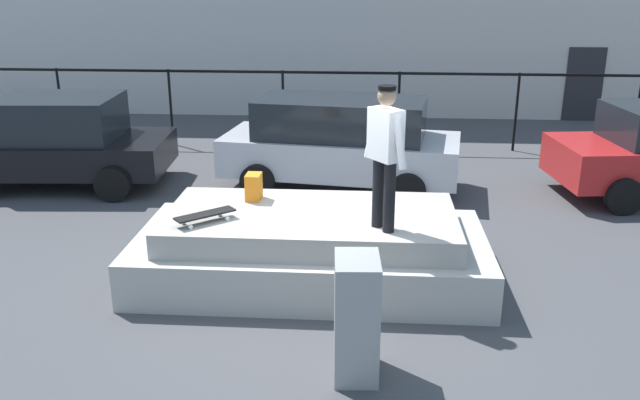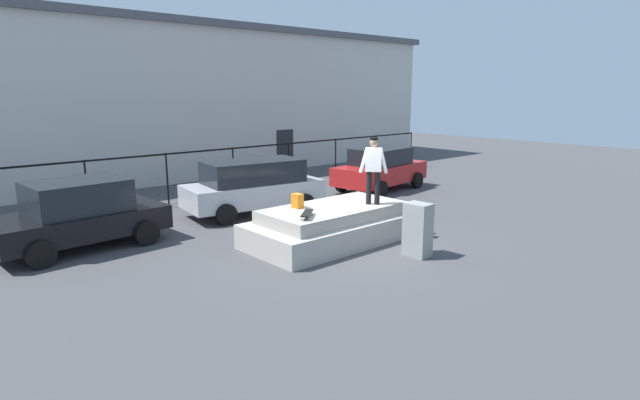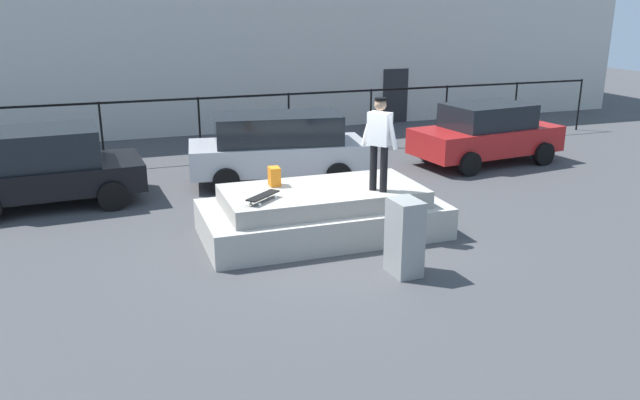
{
  "view_description": "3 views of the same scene",
  "coord_description": "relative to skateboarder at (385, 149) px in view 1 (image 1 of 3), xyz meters",
  "views": [
    {
      "loc": [
        0.62,
        -7.74,
        3.93
      ],
      "look_at": [
        -0.05,
        1.54,
        0.73
      ],
      "focal_mm": 37.41,
      "sensor_mm": 36.0,
      "label": 1
    },
    {
      "loc": [
        -8.96,
        -9.0,
        3.88
      ],
      "look_at": [
        0.47,
        1.59,
        0.84
      ],
      "focal_mm": 28.68,
      "sensor_mm": 36.0,
      "label": 2
    },
    {
      "loc": [
        -3.98,
        -10.6,
        4.34
      ],
      "look_at": [
        0.13,
        1.21,
        0.45
      ],
      "focal_mm": 35.64,
      "sensor_mm": 36.0,
      "label": 3
    }
  ],
  "objects": [
    {
      "name": "ground_plane",
      "position": [
        -0.84,
        0.09,
        -1.95
      ],
      "size": [
        60.0,
        60.0,
        0.0
      ],
      "primitive_type": "plane",
      "color": "#424244"
    },
    {
      "name": "concrete_ledge",
      "position": [
        -0.93,
        0.52,
        -1.52
      ],
      "size": [
        4.63,
        2.32,
        0.94
      ],
      "color": "#ADA89E",
      "rests_on": "ground_plane"
    },
    {
      "name": "skateboarder",
      "position": [
        0.0,
        0.0,
        0.0
      ],
      "size": [
        0.53,
        0.66,
        1.76
      ],
      "color": "black",
      "rests_on": "concrete_ledge"
    },
    {
      "name": "skateboard",
      "position": [
        -2.22,
        0.06,
        -0.91
      ],
      "size": [
        0.72,
        0.66,
        0.12
      ],
      "color": "black",
      "rests_on": "concrete_ledge"
    },
    {
      "name": "backpack",
      "position": [
        -1.76,
        0.99,
        -0.83
      ],
      "size": [
        0.21,
        0.28,
        0.37
      ],
      "primitive_type": "cube",
      "rotation": [
        0.0,
        0.0,
        4.69
      ],
      "color": "orange",
      "rests_on": "concrete_ledge"
    },
    {
      "name": "car_black_sedan_near",
      "position": [
        -6.06,
        4.36,
        -1.09
      ],
      "size": [
        4.15,
        2.42,
        1.71
      ],
      "color": "black",
      "rests_on": "ground_plane"
    },
    {
      "name": "car_silver_hatchback_mid",
      "position": [
        -0.7,
        4.5,
        -1.04
      ],
      "size": [
        4.58,
        2.48,
        1.72
      ],
      "color": "#B7B7BC",
      "rests_on": "ground_plane"
    },
    {
      "name": "utility_box",
      "position": [
        -0.28,
        -1.71,
        -1.31
      ],
      "size": [
        0.48,
        0.63,
        1.29
      ],
      "primitive_type": "cube",
      "rotation": [
        0.0,
        0.0,
        0.06
      ],
      "color": "gray",
      "rests_on": "ground_plane"
    },
    {
      "name": "fence_row",
      "position": [
        -0.84,
        7.59,
        -0.65
      ],
      "size": [
        24.06,
        0.06,
        1.79
      ],
      "color": "black",
      "rests_on": "ground_plane"
    }
  ]
}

